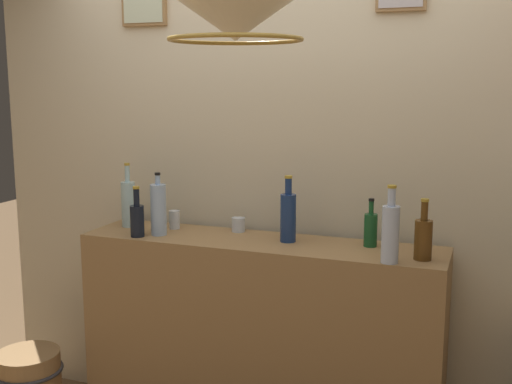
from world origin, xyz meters
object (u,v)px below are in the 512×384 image
liquor_bottle_bourbon (390,232)px  glass_tumbler_highball (238,225)px  liquor_bottle_port (158,209)px  pendant_lamp (235,19)px  liquor_bottle_rum (371,229)px  liquor_bottle_vodka (137,219)px  liquor_bottle_brandy (128,203)px  liquor_bottle_gin (288,216)px  glass_tumbler_rocks (174,220)px  liquor_bottle_amaro (423,238)px

liquor_bottle_bourbon → glass_tumbler_highball: size_ratio=4.62×
liquor_bottle_port → pendant_lamp: bearing=-41.3°
liquor_bottle_port → liquor_bottle_rum: bearing=7.9°
liquor_bottle_vodka → liquor_bottle_rum: 1.15m
liquor_bottle_port → liquor_bottle_brandy: bearing=155.6°
liquor_bottle_rum → liquor_bottle_vodka: bearing=-169.2°
liquor_bottle_port → liquor_bottle_gin: 0.66m
glass_tumbler_highball → glass_tumbler_rocks: bearing=-170.8°
liquor_bottle_brandy → glass_tumbler_rocks: bearing=8.6°
liquor_bottle_brandy → pendant_lamp: bearing=-37.4°
liquor_bottle_port → liquor_bottle_rum: liquor_bottle_port is taller
liquor_bottle_amaro → glass_tumbler_rocks: 1.30m
liquor_bottle_amaro → liquor_bottle_gin: (-0.65, 0.10, 0.03)m
liquor_bottle_brandy → glass_tumbler_rocks: size_ratio=3.54×
liquor_bottle_port → pendant_lamp: pendant_lamp is taller
glass_tumbler_highball → liquor_bottle_bourbon: bearing=-20.3°
pendant_lamp → liquor_bottle_vodka: bearing=145.5°
liquor_bottle_brandy → pendant_lamp: (0.91, -0.70, 0.86)m
liquor_bottle_vodka → glass_tumbler_rocks: size_ratio=2.63×
liquor_bottle_gin → liquor_bottle_rum: (0.39, 0.05, -0.04)m
liquor_bottle_vodka → liquor_bottle_brandy: liquor_bottle_brandy is taller
liquor_bottle_amaro → liquor_bottle_rum: (-0.26, 0.15, -0.01)m
liquor_bottle_vodka → pendant_lamp: bearing=-34.5°
liquor_bottle_amaro → pendant_lamp: size_ratio=0.54×
liquor_bottle_vodka → liquor_bottle_bourbon: bearing=-1.3°
liquor_bottle_bourbon → liquor_bottle_rum: (-0.13, 0.24, -0.05)m
liquor_bottle_vodka → liquor_bottle_gin: (0.74, 0.17, 0.04)m
pendant_lamp → liquor_bottle_brandy: bearing=142.6°
liquor_bottle_port → pendant_lamp: size_ratio=0.64×
liquor_bottle_bourbon → liquor_bottle_gin: size_ratio=1.04×
liquor_bottle_gin → pendant_lamp: pendant_lamp is taller
liquor_bottle_brandy → liquor_bottle_gin: liquor_bottle_brandy is taller
liquor_bottle_port → liquor_bottle_bourbon: (1.18, -0.10, 0.00)m
pendant_lamp → glass_tumbler_highball: bearing=111.7°
liquor_bottle_bourbon → pendant_lamp: bearing=-136.3°
liquor_bottle_amaro → glass_tumbler_highball: (-0.95, 0.21, -0.06)m
liquor_bottle_gin → pendant_lamp: size_ratio=0.65×
liquor_bottle_amaro → liquor_bottle_brandy: bearing=175.9°
glass_tumbler_highball → liquor_bottle_rum: bearing=-4.9°
liquor_bottle_amaro → liquor_bottle_rum: size_ratio=1.18×
liquor_bottle_gin → liquor_bottle_rum: 0.40m
liquor_bottle_rum → glass_tumbler_highball: liquor_bottle_rum is taller
glass_tumbler_highball → pendant_lamp: (0.31, -0.79, 0.95)m
liquor_bottle_vodka → liquor_bottle_gin: bearing=12.8°
glass_tumbler_rocks → glass_tumbler_highball: size_ratio=1.32×
liquor_bottle_bourbon → liquor_bottle_brandy: 1.44m
glass_tumbler_rocks → liquor_bottle_port: bearing=-93.9°
liquor_bottle_amaro → liquor_bottle_brandy: (-1.55, 0.11, 0.03)m
liquor_bottle_port → liquor_bottle_amaro: size_ratio=1.18×
liquor_bottle_gin → glass_tumbler_rocks: size_ratio=3.34×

